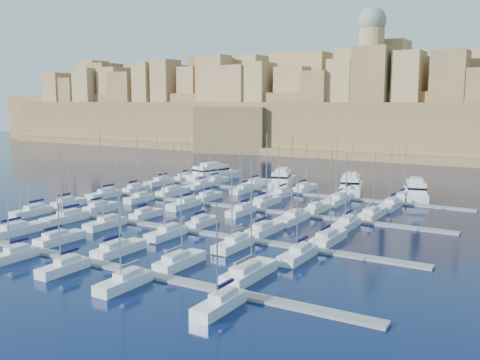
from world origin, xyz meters
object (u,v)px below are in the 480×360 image
Objects in this scene: motor_yacht_c at (351,185)px; motor_yacht_d at (416,191)px; sailboat_4 at (180,261)px; motor_yacht_a at (212,173)px; motor_yacht_b at (282,180)px; sailboat_2 at (59,238)px.

motor_yacht_d is (15.94, -0.67, 0.00)m from motor_yacht_c.
motor_yacht_a is (-42.07, 70.84, 0.99)m from sailboat_4.
motor_yacht_b is at bearing -1.99° from motor_yacht_a.
motor_yacht_d is (57.95, -1.13, 0.00)m from motor_yacht_a.
sailboat_2 is 74.49m from motor_yacht_c.
motor_yacht_a and motor_yacht_d have the same top height.
sailboat_2 is 0.80× the size of motor_yacht_d.
motor_yacht_c is (-0.06, 70.39, 0.99)m from sailboat_4.
motor_yacht_b is at bearing 179.46° from motor_yacht_d.
sailboat_4 is at bearing -89.95° from motor_yacht_c.
sailboat_2 is 0.76× the size of motor_yacht_b.
motor_yacht_b is (5.14, 70.14, 0.99)m from sailboat_2.
sailboat_2 reaches higher than motor_yacht_b.
sailboat_4 is 82.40m from motor_yacht_a.
motor_yacht_d is (15.88, 69.71, 0.99)m from sailboat_4.
motor_yacht_b and motor_yacht_c have the same top height.
motor_yacht_c is at bearing 90.05° from sailboat_4.
sailboat_4 is 0.79× the size of motor_yacht_b.
sailboat_4 is (24.14, 0.10, 0.01)m from sailboat_2.
sailboat_2 is at bearing -94.19° from motor_yacht_b.
motor_yacht_c is (18.95, 0.35, 0.00)m from motor_yacht_b.
sailboat_2 reaches higher than motor_yacht_a.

